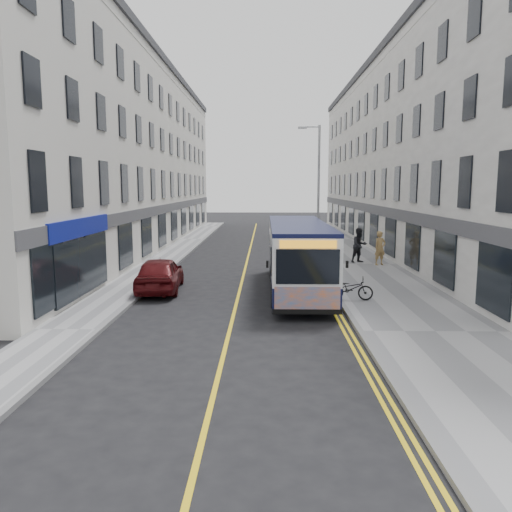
{
  "coord_description": "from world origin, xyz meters",
  "views": [
    {
      "loc": [
        1.12,
        -15.92,
        4.46
      ],
      "look_at": [
        0.72,
        4.48,
        1.6
      ],
      "focal_mm": 35.0,
      "sensor_mm": 36.0,
      "label": 1
    }
  ],
  "objects_px": {
    "city_bus": "(298,254)",
    "bicycle": "(351,288)",
    "pedestrian_near": "(380,248)",
    "car_white": "(286,239)",
    "pedestrian_far": "(359,245)",
    "car_maroon": "(160,274)",
    "streetlamp": "(317,188)"
  },
  "relations": [
    {
      "from": "city_bus",
      "to": "bicycle",
      "type": "distance_m",
      "value": 3.04
    },
    {
      "from": "pedestrian_near",
      "to": "car_white",
      "type": "height_order",
      "value": "pedestrian_near"
    },
    {
      "from": "pedestrian_far",
      "to": "car_maroon",
      "type": "height_order",
      "value": "pedestrian_far"
    },
    {
      "from": "bicycle",
      "to": "car_white",
      "type": "distance_m",
      "value": 17.85
    },
    {
      "from": "bicycle",
      "to": "car_white",
      "type": "bearing_deg",
      "value": 15.34
    },
    {
      "from": "city_bus",
      "to": "car_maroon",
      "type": "height_order",
      "value": "city_bus"
    },
    {
      "from": "city_bus",
      "to": "pedestrian_far",
      "type": "distance_m",
      "value": 8.48
    },
    {
      "from": "streetlamp",
      "to": "city_bus",
      "type": "distance_m",
      "value": 9.48
    },
    {
      "from": "streetlamp",
      "to": "bicycle",
      "type": "distance_m",
      "value": 11.68
    },
    {
      "from": "bicycle",
      "to": "pedestrian_near",
      "type": "bearing_deg",
      "value": -9.75
    },
    {
      "from": "bicycle",
      "to": "pedestrian_far",
      "type": "relative_size",
      "value": 0.86
    },
    {
      "from": "city_bus",
      "to": "car_maroon",
      "type": "distance_m",
      "value": 5.95
    },
    {
      "from": "bicycle",
      "to": "pedestrian_far",
      "type": "height_order",
      "value": "pedestrian_far"
    },
    {
      "from": "streetlamp",
      "to": "car_maroon",
      "type": "xyz_separation_m",
      "value": [
        -7.57,
        -9.02,
        -3.64
      ]
    },
    {
      "from": "pedestrian_near",
      "to": "pedestrian_far",
      "type": "bearing_deg",
      "value": 113.52
    },
    {
      "from": "city_bus",
      "to": "pedestrian_near",
      "type": "distance_m",
      "value": 8.23
    },
    {
      "from": "car_maroon",
      "to": "car_white",
      "type": "bearing_deg",
      "value": -115.23
    },
    {
      "from": "bicycle",
      "to": "city_bus",
      "type": "bearing_deg",
      "value": 51.86
    },
    {
      "from": "pedestrian_near",
      "to": "car_maroon",
      "type": "relative_size",
      "value": 0.43
    },
    {
      "from": "streetlamp",
      "to": "pedestrian_far",
      "type": "height_order",
      "value": "streetlamp"
    },
    {
      "from": "city_bus",
      "to": "pedestrian_near",
      "type": "height_order",
      "value": "city_bus"
    },
    {
      "from": "car_maroon",
      "to": "streetlamp",
      "type": "bearing_deg",
      "value": -134.2
    },
    {
      "from": "streetlamp",
      "to": "pedestrian_far",
      "type": "bearing_deg",
      "value": -32.12
    },
    {
      "from": "city_bus",
      "to": "car_maroon",
      "type": "xyz_separation_m",
      "value": [
        -5.88,
        -0.11,
        -0.86
      ]
    },
    {
      "from": "car_white",
      "to": "city_bus",
      "type": "bearing_deg",
      "value": -88.14
    },
    {
      "from": "pedestrian_near",
      "to": "pedestrian_far",
      "type": "xyz_separation_m",
      "value": [
        -0.97,
        0.92,
        0.05
      ]
    },
    {
      "from": "city_bus",
      "to": "streetlamp",
      "type": "bearing_deg",
      "value": 79.27
    },
    {
      "from": "streetlamp",
      "to": "bicycle",
      "type": "relative_size",
      "value": 4.73
    },
    {
      "from": "pedestrian_near",
      "to": "car_white",
      "type": "xyz_separation_m",
      "value": [
        -4.81,
        9.11,
        -0.44
      ]
    },
    {
      "from": "city_bus",
      "to": "pedestrian_far",
      "type": "relative_size",
      "value": 5.11
    },
    {
      "from": "streetlamp",
      "to": "city_bus",
      "type": "bearing_deg",
      "value": -100.73
    },
    {
      "from": "city_bus",
      "to": "pedestrian_far",
      "type": "xyz_separation_m",
      "value": [
        4.02,
        7.45,
        -0.5
      ]
    }
  ]
}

